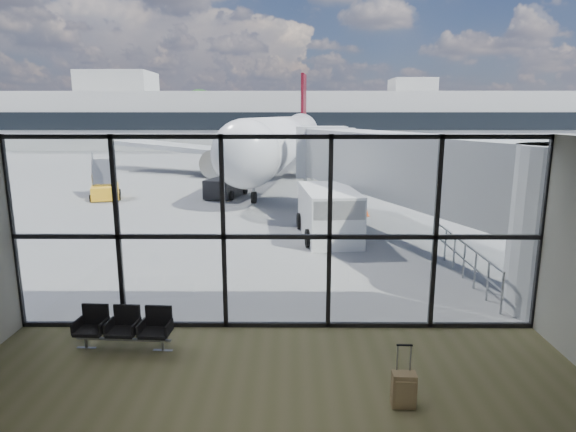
{
  "coord_description": "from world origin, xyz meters",
  "views": [
    {
      "loc": [
        0.33,
        -10.56,
        4.92
      ],
      "look_at": [
        0.24,
        3.0,
        2.04
      ],
      "focal_mm": 30.0,
      "sensor_mm": 36.0,
      "label": 1
    }
  ],
  "objects_px": {
    "airliner": "(286,139)",
    "service_van": "(329,213)",
    "belt_loader": "(227,185)",
    "seating_row": "(125,325)",
    "mobile_stairs": "(105,190)",
    "suitcase": "(404,390)"
  },
  "relations": [
    {
      "from": "airliner",
      "to": "service_van",
      "type": "xyz_separation_m",
      "value": [
        1.97,
        -21.54,
        -1.84
      ]
    },
    {
      "from": "service_van",
      "to": "belt_loader",
      "type": "bearing_deg",
      "value": 113.23
    },
    {
      "from": "seating_row",
      "to": "belt_loader",
      "type": "relative_size",
      "value": 0.45
    },
    {
      "from": "airliner",
      "to": "service_van",
      "type": "bearing_deg",
      "value": -77.99
    },
    {
      "from": "seating_row",
      "to": "belt_loader",
      "type": "height_order",
      "value": "belt_loader"
    },
    {
      "from": "seating_row",
      "to": "airliner",
      "type": "height_order",
      "value": "airliner"
    },
    {
      "from": "belt_loader",
      "to": "mobile_stairs",
      "type": "xyz_separation_m",
      "value": [
        -7.15,
        -0.75,
        -0.14
      ]
    },
    {
      "from": "suitcase",
      "to": "belt_loader",
      "type": "distance_m",
      "value": 22.38
    },
    {
      "from": "suitcase",
      "to": "airliner",
      "type": "distance_m",
      "value": 33.33
    },
    {
      "from": "mobile_stairs",
      "to": "belt_loader",
      "type": "bearing_deg",
      "value": -13.17
    },
    {
      "from": "suitcase",
      "to": "belt_loader",
      "type": "relative_size",
      "value": 0.24
    },
    {
      "from": "seating_row",
      "to": "mobile_stairs",
      "type": "height_order",
      "value": "mobile_stairs"
    },
    {
      "from": "seating_row",
      "to": "mobile_stairs",
      "type": "relative_size",
      "value": 0.6
    },
    {
      "from": "airliner",
      "to": "belt_loader",
      "type": "height_order",
      "value": "airliner"
    },
    {
      "from": "seating_row",
      "to": "service_van",
      "type": "bearing_deg",
      "value": 65.44
    },
    {
      "from": "airliner",
      "to": "service_van",
      "type": "height_order",
      "value": "airliner"
    },
    {
      "from": "suitcase",
      "to": "service_van",
      "type": "bearing_deg",
      "value": 94.07
    },
    {
      "from": "service_van",
      "to": "mobile_stairs",
      "type": "relative_size",
      "value": 1.38
    },
    {
      "from": "service_van",
      "to": "airliner",
      "type": "bearing_deg",
      "value": 89.86
    },
    {
      "from": "service_van",
      "to": "seating_row",
      "type": "bearing_deg",
      "value": -123.61
    },
    {
      "from": "suitcase",
      "to": "belt_loader",
      "type": "height_order",
      "value": "belt_loader"
    },
    {
      "from": "seating_row",
      "to": "suitcase",
      "type": "xyz_separation_m",
      "value": [
        5.47,
        -2.14,
        -0.17
      ]
    }
  ]
}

